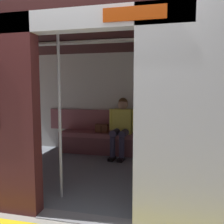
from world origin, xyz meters
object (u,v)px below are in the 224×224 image
Objects in this scene: person_seated at (122,123)px; handbag at (102,128)px; bench_seat at (124,139)px; book at (144,133)px; grab_pole_door at (60,115)px; train_car at (108,79)px.

handbag is (0.44, -0.10, -0.14)m from person_seated.
bench_seat is 0.53m from handbag.
bench_seat is 12.53× the size of book.
handbag reaches higher than book.
grab_pole_door is at bearing 92.47° from book.
handbag is at bearing -89.02° from grab_pole_door.
train_car is 1.06m from grab_pole_door.
book is (-0.87, -0.00, -0.07)m from handbag.
train_car is 1.58m from handbag.
bench_seat is 0.33m from person_seated.
grab_pole_door reaches higher than person_seated.
train_car reaches higher than person_seated.
book is at bearing -166.29° from person_seated.
book reaches higher than bench_seat.
train_car is 1.61m from bench_seat.
person_seated is at bearing -91.15° from train_car.
handbag is at bearing -13.39° from person_seated.
person_seated is 4.51× the size of handbag.
train_car reaches higher than book.
grab_pole_door is (-0.04, 2.05, 0.52)m from handbag.
train_car is at bearing 86.45° from bench_seat.
person_seated is 0.47m from handbag.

